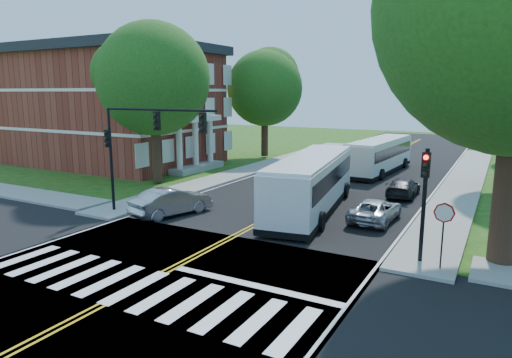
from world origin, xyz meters
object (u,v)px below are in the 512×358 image
Objects in this scene: signal_nw at (141,136)px; bus_follow at (380,155)px; hatchback at (171,201)px; dark_sedan at (403,187)px; signal_ne at (425,190)px; bus_lead at (312,182)px; suv at (375,210)px.

bus_follow is at bearing 69.50° from signal_nw.
hatchback reaches higher than dark_sedan.
signal_ne reaches higher than hatchback.
signal_ne is at bearing 131.32° from bus_lead.
suv is at bearing 25.51° from signal_nw.
bus_follow is at bearing -67.47° from dark_sedan.
signal_nw reaches higher than suv.
signal_ne reaches higher than bus_follow.
signal_nw is at bearing 29.14° from bus_lead.
signal_ne is (14.06, 0.01, -1.41)m from signal_nw.
hatchback is (-6.61, -19.01, -0.73)m from bus_follow.
suv is at bearing 88.33° from dark_sedan.
hatchback is (0.91, 1.11, -3.62)m from signal_nw.
signal_nw is at bearing 66.75° from hatchback.
hatchback reaches higher than suv.
hatchback is 10.88m from suv.
signal_nw is 9.60m from bus_lead.
bus_lead is (-6.81, 5.66, -1.31)m from signal_ne.
signal_nw is at bearing 73.06° from bus_follow.
bus_lead is at bearing 57.45° from dark_sedan.
bus_lead reaches higher than dark_sedan.
suv is at bearing 120.44° from signal_ne.
suv is (3.46, -14.88, -0.89)m from bus_follow.
hatchback is at bearing 26.84° from bus_lead.
bus_follow is (-6.53, 20.11, -1.47)m from signal_ne.
bus_follow is at bearing -74.99° from suv.
dark_sedan is (11.08, 11.87, -3.77)m from signal_nw.
signal_nw is 1.62× the size of signal_ne.
hatchback is 14.81m from dark_sedan.
dark_sedan reaches higher than suv.
signal_ne is 1.07× the size of dark_sedan.
signal_ne is at bearing 0.05° from signal_nw.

